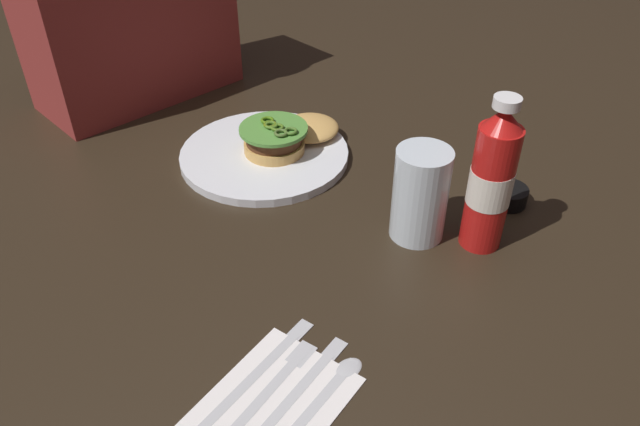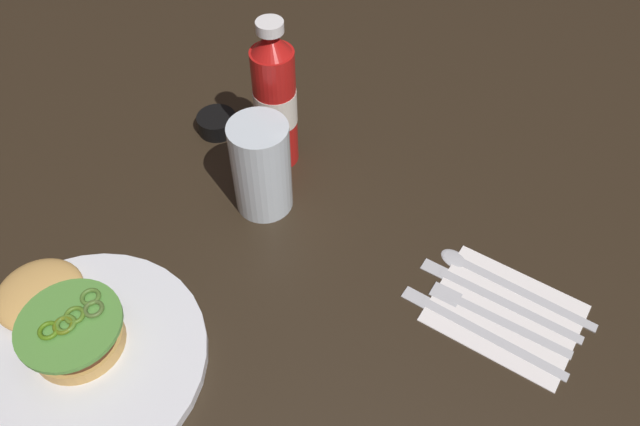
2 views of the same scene
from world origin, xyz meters
name	(u,v)px [view 2 (image 2 of 2)]	position (x,y,z in m)	size (l,w,h in m)	color
ground_plane	(231,313)	(0.00, 0.00, 0.00)	(3.00, 3.00, 0.00)	black
dinner_plate	(79,361)	(0.07, 0.16, 0.01)	(0.29, 0.29, 0.01)	white
burger_sandwich	(61,318)	(0.12, 0.15, 0.03)	(0.19, 0.12, 0.05)	tan
ketchup_bottle	(275,101)	(0.15, -0.22, 0.11)	(0.06, 0.06, 0.23)	red
water_glass	(261,167)	(0.10, -0.15, 0.07)	(0.08, 0.08, 0.14)	silver
condiment_cup	(217,123)	(0.26, -0.20, 0.01)	(0.06, 0.06, 0.03)	black
napkin	(505,313)	(-0.24, -0.23, 0.00)	(0.17, 0.13, 0.00)	white
spoon_utensil	(495,277)	(-0.20, -0.26, 0.00)	(0.20, 0.05, 0.00)	silver
steak_knife	(489,294)	(-0.21, -0.24, 0.00)	(0.21, 0.06, 0.00)	silver
fork_utensil	(487,313)	(-0.22, -0.21, 0.00)	(0.18, 0.05, 0.00)	silver
butter_knife	(472,325)	(-0.22, -0.19, 0.00)	(0.21, 0.05, 0.00)	silver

